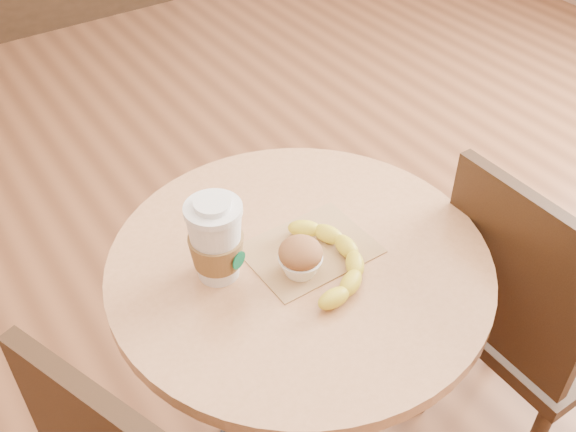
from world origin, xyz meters
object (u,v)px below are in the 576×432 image
(muffin, at_px, (300,257))
(chair_right, at_px, (529,317))
(coffee_cup, at_px, (216,243))
(banana, at_px, (326,258))
(cafe_table, at_px, (299,328))

(muffin, bearing_deg, chair_right, -20.55)
(coffee_cup, distance_m, muffin, 0.16)
(chair_right, height_order, banana, chair_right)
(cafe_table, height_order, muffin, muffin)
(muffin, distance_m, banana, 0.06)
(cafe_table, bearing_deg, chair_right, -24.32)
(coffee_cup, bearing_deg, chair_right, -45.94)
(banana, bearing_deg, cafe_table, 151.48)
(coffee_cup, distance_m, banana, 0.21)
(chair_right, distance_m, banana, 0.57)
(coffee_cup, relative_size, muffin, 2.06)
(coffee_cup, bearing_deg, muffin, -56.00)
(coffee_cup, xyz_separation_m, banana, (0.18, -0.09, -0.06))
(chair_right, distance_m, muffin, 0.62)
(cafe_table, xyz_separation_m, muffin, (-0.02, -0.03, 0.24))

